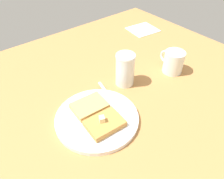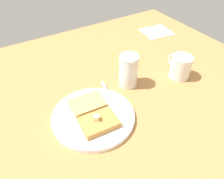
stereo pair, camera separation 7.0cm
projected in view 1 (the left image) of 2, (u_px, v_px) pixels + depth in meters
The scene contains 9 objects.
table_surface at pixel (130, 114), 69.77cm from camera, with size 125.76×125.76×2.68cm, color #A97340.
plate at pixel (97, 118), 65.65cm from camera, with size 25.06×25.06×1.47cm.
toast_slice_left at pixel (105, 124), 62.03cm from camera, with size 7.62×10.34×1.86cm, color #B7803E.
toast_slice_middle at pixel (89, 106), 67.23cm from camera, with size 7.62×10.34×1.86cm, color tan.
butter_pat_primary at pixel (102, 119), 61.09cm from camera, with size 1.66×1.49×1.66cm, color #F4E6AD.
fork at pixel (111, 98), 71.13cm from camera, with size 15.94×4.82×0.36cm.
syrup_jar at pixel (125, 71), 76.20cm from camera, with size 6.80×6.80×11.90cm.
napkin at pixel (143, 30), 112.35cm from camera, with size 12.51×13.74×0.30cm, color white.
coffee_mug at pixel (173, 62), 82.41cm from camera, with size 10.28×7.46×8.57cm.
Camera 1 is at (-33.34, 34.34, 53.03)cm, focal length 35.00 mm.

